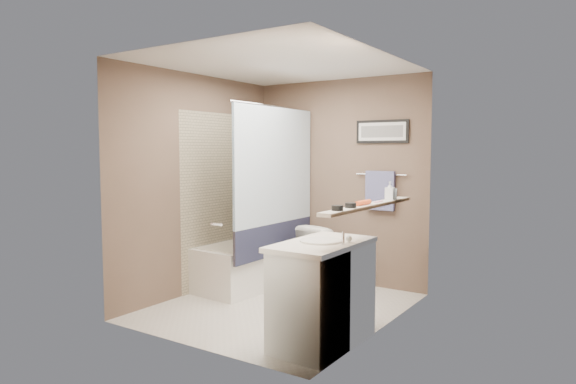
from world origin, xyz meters
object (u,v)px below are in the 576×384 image
Objects in this scene: toilet at (331,257)px; glass_jar at (393,194)px; vanity at (323,296)px; soap_bottle at (390,191)px; candle_bowl_far at (351,205)px; candle_bowl_near at (337,208)px; hair_brush_front at (363,203)px; bathtub at (254,263)px.

glass_jar is (0.91, -0.49, 0.79)m from toilet.
soap_bottle is at bearing 80.50° from vanity.
candle_bowl_near is at bearing -90.00° from candle_bowl_far.
candle_bowl_near is 1.10m from glass_jar.
vanity is at bearing -117.96° from hair_brush_front.
bathtub is 2.00m from vanity.
glass_jar reaches higher than bathtub.
soap_bottle is (0.00, 1.03, 0.06)m from candle_bowl_near.
hair_brush_front is (0.00, 0.46, 0.00)m from candle_bowl_near.
candle_bowl_far is at bearing -90.00° from soap_bottle.
bathtub is at bearing 154.79° from hair_brush_front.
hair_brush_front is at bearing 90.00° from candle_bowl_near.
hair_brush_front is at bearing -20.99° from bathtub.
hair_brush_front is (0.19, 0.35, 0.74)m from vanity.
toilet is at bearing 118.13° from vanity.
glass_jar reaches higher than toilet.
soap_bottle is at bearing 161.80° from toilet.
hair_brush_front is 2.20× the size of glass_jar.
candle_bowl_near reaches higher than bathtub.
vanity is 10.00× the size of candle_bowl_near.
glass_jar is (1.79, -0.20, 0.92)m from bathtub.
glass_jar is at bearing 90.00° from candle_bowl_near.
vanity is (0.73, -1.48, 0.03)m from toilet.
hair_brush_front is (1.79, -0.84, 0.89)m from bathtub.
vanity is 0.84m from hair_brush_front.
glass_jar is at bearing 90.00° from soap_bottle.
toilet is 8.30× the size of candle_bowl_far.
toilet is (0.87, 0.29, 0.12)m from bathtub.
bathtub is 2.04m from soap_bottle.
bathtub is 6.82× the size of hair_brush_front.
soap_bottle is (0.00, 0.57, 0.06)m from hair_brush_front.
glass_jar reaches higher than candle_bowl_near.
candle_bowl_far is at bearing -26.80° from bathtub.
bathtub is 0.93m from toilet.
bathtub is at bearing 173.57° from glass_jar.
candle_bowl_near is 0.46m from hair_brush_front.
glass_jar is at bearing 165.03° from toilet.
hair_brush_front is at bearing 142.25° from toilet.
vanity is 9.00× the size of glass_jar.
toilet is 7.47× the size of glass_jar.
bathtub is 2.26m from candle_bowl_far.
toilet is 1.65m from vanity.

